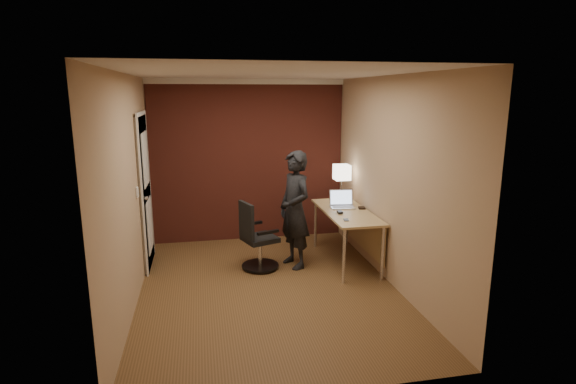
% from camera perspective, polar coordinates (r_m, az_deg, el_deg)
% --- Properties ---
extents(room, '(4.00, 4.00, 4.00)m').
position_cam_1_polar(room, '(6.59, -7.02, 4.31)').
color(room, brown).
rests_on(room, ground).
extents(desk, '(0.60, 1.50, 0.73)m').
position_cam_1_polar(desk, '(6.20, 8.04, -3.48)').
color(desk, tan).
rests_on(desk, ground).
extents(desk_lamp, '(0.22, 0.22, 0.54)m').
position_cam_1_polar(desk_lamp, '(6.64, 6.85, 2.44)').
color(desk_lamp, silver).
rests_on(desk_lamp, desk).
extents(laptop, '(0.36, 0.29, 0.23)m').
position_cam_1_polar(laptop, '(6.33, 6.84, -1.31)').
color(laptop, silver).
rests_on(laptop, desk).
extents(mouse, '(0.06, 0.10, 0.03)m').
position_cam_1_polar(mouse, '(6.00, 6.60, -2.57)').
color(mouse, black).
rests_on(mouse, desk).
extents(phone, '(0.08, 0.12, 0.01)m').
position_cam_1_polar(phone, '(5.70, 7.39, -3.51)').
color(phone, black).
rests_on(phone, desk).
extents(wallet, '(0.11, 0.13, 0.02)m').
position_cam_1_polar(wallet, '(6.28, 9.34, -2.00)').
color(wallet, black).
rests_on(wallet, desk).
extents(office_chair, '(0.52, 0.57, 0.90)m').
position_cam_1_polar(office_chair, '(5.94, -4.08, -6.14)').
color(office_chair, black).
rests_on(office_chair, ground).
extents(person, '(0.55, 0.66, 1.57)m').
position_cam_1_polar(person, '(5.94, 0.87, -2.27)').
color(person, black).
rests_on(person, ground).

